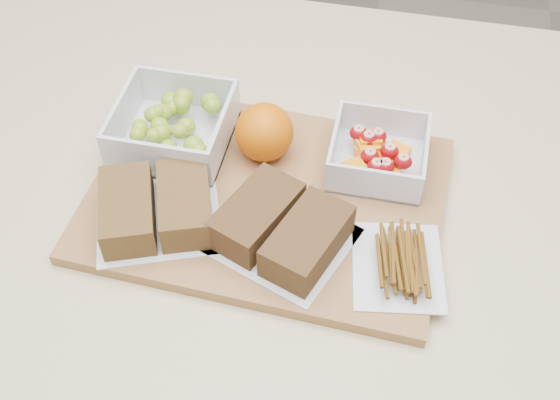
{
  "coord_description": "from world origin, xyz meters",
  "views": [
    {
      "loc": [
        0.11,
        -0.52,
        1.55
      ],
      "look_at": [
        0.0,
        0.0,
        0.93
      ],
      "focal_mm": 45.0,
      "sensor_mm": 36.0,
      "label": 1
    }
  ],
  "objects_px": {
    "cutting_board": "(266,199)",
    "orange": "(264,132)",
    "sandwich_bag_left": "(156,207)",
    "grape_container": "(175,126)",
    "sandwich_bag_center": "(282,229)",
    "pretzel_bag": "(399,260)",
    "fruit_container": "(378,155)"
  },
  "relations": [
    {
      "from": "cutting_board",
      "to": "orange",
      "type": "height_order",
      "value": "orange"
    },
    {
      "from": "cutting_board",
      "to": "sandwich_bag_left",
      "type": "distance_m",
      "value": 0.13
    },
    {
      "from": "grape_container",
      "to": "sandwich_bag_left",
      "type": "xyz_separation_m",
      "value": [
        0.02,
        -0.13,
        -0.0
      ]
    },
    {
      "from": "sandwich_bag_center",
      "to": "pretzel_bag",
      "type": "height_order",
      "value": "sandwich_bag_center"
    },
    {
      "from": "orange",
      "to": "sandwich_bag_left",
      "type": "bearing_deg",
      "value": -126.53
    },
    {
      "from": "fruit_container",
      "to": "pretzel_bag",
      "type": "bearing_deg",
      "value": -74.33
    },
    {
      "from": "grape_container",
      "to": "fruit_container",
      "type": "height_order",
      "value": "grape_container"
    },
    {
      "from": "orange",
      "to": "sandwich_bag_center",
      "type": "bearing_deg",
      "value": -69.21
    },
    {
      "from": "cutting_board",
      "to": "sandwich_bag_left",
      "type": "bearing_deg",
      "value": -148.3
    },
    {
      "from": "fruit_container",
      "to": "cutting_board",
      "type": "bearing_deg",
      "value": -148.84
    },
    {
      "from": "fruit_container",
      "to": "sandwich_bag_left",
      "type": "height_order",
      "value": "fruit_container"
    },
    {
      "from": "grape_container",
      "to": "fruit_container",
      "type": "bearing_deg",
      "value": 1.89
    },
    {
      "from": "fruit_container",
      "to": "sandwich_bag_left",
      "type": "relative_size",
      "value": 0.65
    },
    {
      "from": "sandwich_bag_left",
      "to": "cutting_board",
      "type": "bearing_deg",
      "value": 29.17
    },
    {
      "from": "grape_container",
      "to": "sandwich_bag_left",
      "type": "relative_size",
      "value": 0.78
    },
    {
      "from": "fruit_container",
      "to": "orange",
      "type": "bearing_deg",
      "value": -176.92
    },
    {
      "from": "fruit_container",
      "to": "sandwich_bag_center",
      "type": "bearing_deg",
      "value": -123.14
    },
    {
      "from": "cutting_board",
      "to": "pretzel_bag",
      "type": "height_order",
      "value": "pretzel_bag"
    },
    {
      "from": "fruit_container",
      "to": "sandwich_bag_left",
      "type": "bearing_deg",
      "value": -149.78
    },
    {
      "from": "sandwich_bag_center",
      "to": "pretzel_bag",
      "type": "xyz_separation_m",
      "value": [
        0.13,
        -0.01,
        -0.01
      ]
    },
    {
      "from": "grape_container",
      "to": "sandwich_bag_center",
      "type": "height_order",
      "value": "grape_container"
    },
    {
      "from": "cutting_board",
      "to": "sandwich_bag_left",
      "type": "height_order",
      "value": "sandwich_bag_left"
    },
    {
      "from": "cutting_board",
      "to": "sandwich_bag_center",
      "type": "bearing_deg",
      "value": -60.27
    },
    {
      "from": "fruit_container",
      "to": "orange",
      "type": "xyz_separation_m",
      "value": [
        -0.14,
        -0.01,
        0.02
      ]
    },
    {
      "from": "sandwich_bag_left",
      "to": "pretzel_bag",
      "type": "relative_size",
      "value": 1.32
    },
    {
      "from": "sandwich_bag_center",
      "to": "pretzel_bag",
      "type": "relative_size",
      "value": 1.35
    },
    {
      "from": "orange",
      "to": "sandwich_bag_left",
      "type": "distance_m",
      "value": 0.16
    },
    {
      "from": "orange",
      "to": "pretzel_bag",
      "type": "relative_size",
      "value": 0.55
    },
    {
      "from": "grape_container",
      "to": "pretzel_bag",
      "type": "xyz_separation_m",
      "value": [
        0.3,
        -0.14,
        -0.01
      ]
    },
    {
      "from": "orange",
      "to": "sandwich_bag_center",
      "type": "relative_size",
      "value": 0.4
    },
    {
      "from": "fruit_container",
      "to": "sandwich_bag_center",
      "type": "relative_size",
      "value": 0.63
    },
    {
      "from": "orange",
      "to": "sandwich_bag_center",
      "type": "xyz_separation_m",
      "value": [
        0.05,
        -0.13,
        -0.01
      ]
    }
  ]
}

